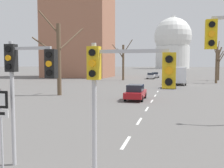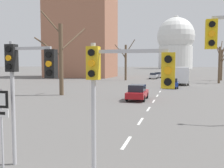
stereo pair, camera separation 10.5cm
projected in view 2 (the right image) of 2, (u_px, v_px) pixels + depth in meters
name	position (u px, v px, depth m)	size (l,w,h in m)	color
lane_stripe_1	(126.00, 142.00, 11.52)	(0.16, 2.00, 0.01)	silver
lane_stripe_2	(141.00, 121.00, 15.86)	(0.16, 2.00, 0.01)	silver
lane_stripe_3	(149.00, 109.00, 20.19)	(0.16, 2.00, 0.01)	silver
lane_stripe_4	(154.00, 101.00, 24.53)	(0.16, 2.00, 0.01)	silver
lane_stripe_5	(157.00, 96.00, 28.87)	(0.16, 2.00, 0.01)	silver
lane_stripe_6	(160.00, 92.00, 33.21)	(0.16, 2.00, 0.01)	silver
lane_stripe_7	(162.00, 88.00, 37.55)	(0.16, 2.00, 0.01)	silver
lane_stripe_8	(164.00, 86.00, 41.88)	(0.16, 2.00, 0.01)	silver
lane_stripe_9	(165.00, 84.00, 46.22)	(0.16, 2.00, 0.01)	silver
lane_stripe_10	(166.00, 82.00, 50.56)	(0.16, 2.00, 0.01)	silver
lane_stripe_11	(167.00, 81.00, 54.90)	(0.16, 2.00, 0.01)	silver
lane_stripe_12	(168.00, 80.00, 59.24)	(0.16, 2.00, 0.01)	silver
lane_stripe_13	(169.00, 79.00, 63.58)	(0.16, 2.00, 0.01)	silver
traffic_signal_near_left	(26.00, 73.00, 8.61)	(1.89, 0.34, 4.40)	#B2B2B7
traffic_signal_centre_tall	(119.00, 79.00, 7.06)	(2.49, 0.34, 4.22)	#B2B2B7
route_sign_post	(1.00, 114.00, 8.59)	(0.60, 0.08, 2.76)	#B2B2B7
sedan_near_left	(137.00, 92.00, 25.34)	(1.85, 4.28, 1.58)	maroon
sedan_near_right	(158.00, 75.00, 68.13)	(1.92, 4.52, 1.52)	#B7B7BC
sedan_mid_centre	(180.00, 73.00, 78.97)	(1.90, 4.53, 1.55)	black
sedan_far_left	(181.00, 78.00, 52.72)	(1.76, 4.29, 1.64)	slate
sedan_far_right	(153.00, 76.00, 62.71)	(1.89, 3.96, 1.54)	silver
sedan_distant_centre	(172.00, 83.00, 38.04)	(1.88, 3.86, 1.54)	navy
delivery_truck	(181.00, 75.00, 44.85)	(2.44, 7.20, 3.14)	#333842
bare_tree_left_near	(126.00, 61.00, 56.93)	(4.39, 2.05, 9.34)	brown
bare_tree_right_near	(220.00, 63.00, 47.62)	(1.73, 4.06, 8.22)	brown
bare_tree_left_far	(61.00, 56.00, 29.23)	(5.10, 3.72, 10.13)	brown
bare_tree_right_far	(221.00, 64.00, 56.28)	(2.47, 3.60, 7.97)	brown
capitol_dome	(176.00, 43.00, 216.67)	(32.17, 32.17, 45.44)	silver
apartment_block_left	(82.00, 29.00, 71.55)	(18.00, 14.00, 27.77)	#9E664C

